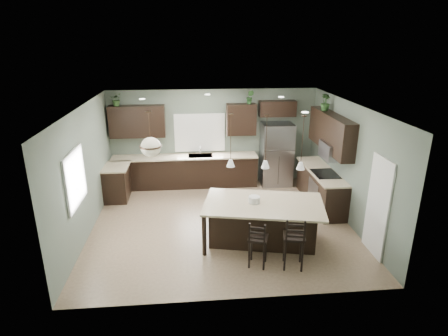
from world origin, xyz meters
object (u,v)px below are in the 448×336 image
Objects in this scene: kitchen_island at (263,223)px; serving_dish at (254,200)px; refrigerator at (276,154)px; bar_stool_center at (258,243)px; plant_back_left at (116,99)px; bar_stool_right at (294,242)px.

serving_dish is (-0.20, 0.04, 0.53)m from kitchen_island.
refrigerator is at bearing 69.70° from serving_dish.
plant_back_left is at bearing 144.73° from bar_stool_center.
plant_back_left is (-3.87, 4.45, 2.04)m from bar_stool_right.
plant_back_left is at bearing 146.62° from kitchen_island.
serving_dish reaches higher than kitchen_island.
bar_stool_right is at bearing -54.81° from kitchen_island.
bar_stool_center is at bearing -177.59° from bar_stool_right.
refrigerator reaches higher than bar_stool_right.
serving_dish is 1.24m from bar_stool_right.
plant_back_left is (-4.50, 0.15, 1.65)m from refrigerator.
plant_back_left is at bearing 142.62° from bar_stool_right.
bar_stool_right is at bearing -98.27° from refrigerator.
serving_dish is 0.25× the size of bar_stool_center.
plant_back_left is (-3.27, 3.47, 1.58)m from serving_dish.
refrigerator is 3.53m from serving_dish.
bar_stool_right is at bearing -49.00° from plant_back_left.
kitchen_island is at bearing 90.96° from bar_stool_center.
plant_back_left is (-3.47, 3.51, 2.12)m from kitchen_island.
refrigerator reaches higher than kitchen_island.
bar_stool_right reaches higher than serving_dish.
serving_dish is 5.02m from plant_back_left.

